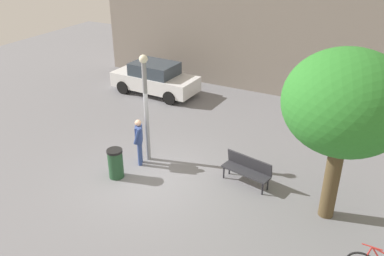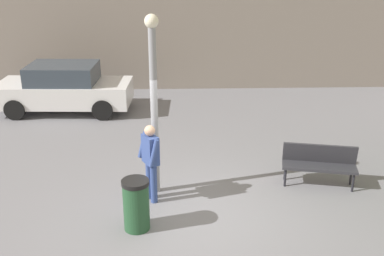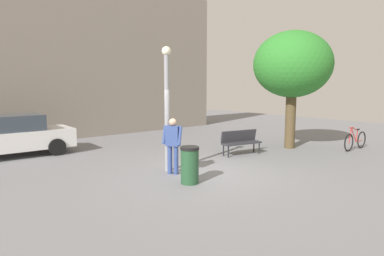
{
  "view_description": "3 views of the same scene",
  "coord_description": "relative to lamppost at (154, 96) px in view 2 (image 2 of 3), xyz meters",
  "views": [
    {
      "loc": [
        6.35,
        -9.25,
        7.38
      ],
      "look_at": [
        0.57,
        1.8,
        1.14
      ],
      "focal_mm": 37.87,
      "sensor_mm": 36.0,
      "label": 1
    },
    {
      "loc": [
        -0.23,
        -7.97,
        4.91
      ],
      "look_at": [
        0.08,
        1.65,
        1.19
      ],
      "focal_mm": 43.24,
      "sensor_mm": 36.0,
      "label": 2
    },
    {
      "loc": [
        -6.68,
        -7.26,
        2.67
      ],
      "look_at": [
        0.26,
        0.93,
        1.26
      ],
      "focal_mm": 31.38,
      "sensor_mm": 36.0,
      "label": 3
    }
  ],
  "objects": [
    {
      "name": "ground_plane",
      "position": [
        0.71,
        -0.96,
        -2.16
      ],
      "size": [
        36.0,
        36.0,
        0.0
      ],
      "primitive_type": "plane",
      "color": "slate"
    },
    {
      "name": "lamppost",
      "position": [
        0.0,
        0.0,
        0.0
      ],
      "size": [
        0.28,
        0.28,
        3.78
      ],
      "color": "gray",
      "rests_on": "ground_plane"
    },
    {
      "name": "person_by_lamppost",
      "position": [
        -0.08,
        -0.39,
        -1.2
      ],
      "size": [
        0.49,
        0.63,
        1.67
      ],
      "color": "#334784",
      "rests_on": "ground_plane"
    },
    {
      "name": "park_bench",
      "position": [
        3.59,
        0.2,
        -1.62
      ],
      "size": [
        1.66,
        0.79,
        0.92
      ],
      "color": "#2D2D33",
      "rests_on": "ground_plane"
    },
    {
      "name": "parked_car_white",
      "position": [
        -3.14,
        5.43,
        -1.39
      ],
      "size": [
        4.27,
        1.96,
        1.55
      ],
      "color": "silver",
      "rests_on": "ground_plane"
    },
    {
      "name": "trash_bin",
      "position": [
        -0.31,
        -1.44,
        -1.65
      ],
      "size": [
        0.51,
        0.51,
        1.01
      ],
      "color": "#234C2D",
      "rests_on": "ground_plane"
    }
  ]
}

